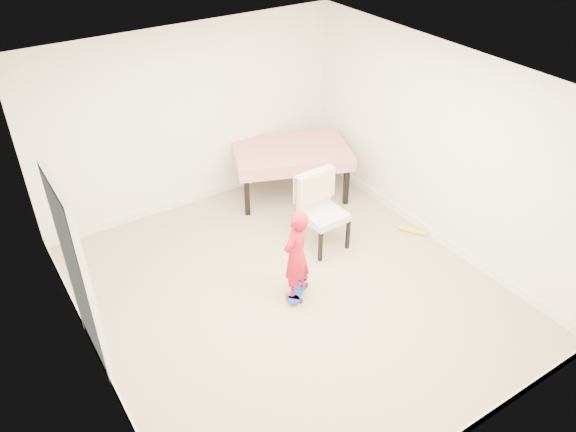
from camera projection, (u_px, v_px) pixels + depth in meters
ground at (290, 292)px, 6.73m from camera, size 5.00×5.00×0.00m
ceiling at (291, 86)px, 5.28m from camera, size 4.50×5.00×0.04m
wall_back at (192, 120)px, 7.72m from camera, size 4.50×0.04×2.60m
wall_front at (468, 346)px, 4.28m from camera, size 4.50×0.04×2.60m
wall_left at (81, 274)px, 4.99m from camera, size 0.04×5.00×2.60m
wall_right at (439, 148)px, 7.01m from camera, size 0.04×5.00×2.60m
door at (79, 279)px, 5.36m from camera, size 0.11×0.94×2.11m
baseboard_back at (199, 196)px, 8.42m from camera, size 4.50×0.02×0.12m
baseboard_left at (105, 368)px, 5.68m from camera, size 0.02×5.00×0.12m
baseboard_right at (426, 229)px, 7.71m from camera, size 0.02×5.00×0.12m
dining_table at (291, 171)px, 8.37m from camera, size 1.92×1.57×0.78m
dining_chair at (324, 213)px, 7.21m from camera, size 0.60×0.67×1.04m
skateboard at (298, 291)px, 6.69m from camera, size 0.52×0.49×0.08m
child at (296, 257)px, 6.35m from camera, size 0.50×0.42×1.15m
foam_toy at (412, 231)px, 7.72m from camera, size 0.27×0.37×0.06m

